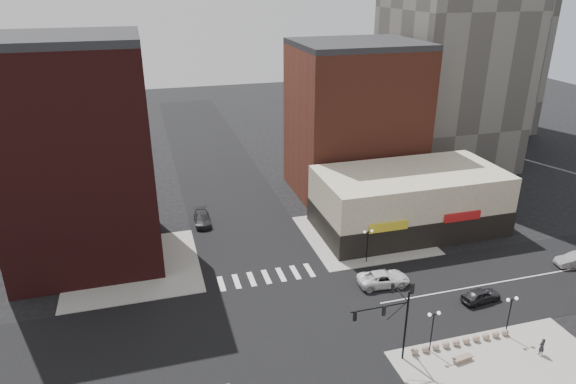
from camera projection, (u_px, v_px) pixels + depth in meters
name	position (u px, v px, depth m)	size (l,w,h in m)	color
ground	(287.00, 320.00, 50.40)	(240.00, 240.00, 0.00)	black
road_ew	(287.00, 320.00, 50.40)	(200.00, 14.00, 0.02)	black
road_ns	(287.00, 320.00, 50.40)	(14.00, 200.00, 0.02)	black
sidewalk_nw	(133.00, 267.00, 59.52)	(15.00, 15.00, 0.12)	gray
sidewalk_ne	(363.00, 235.00, 66.93)	(15.00, 15.00, 0.12)	gray
building_nw	(78.00, 158.00, 57.11)	(16.00, 15.00, 25.00)	#381211
building_ne_midrise	(355.00, 122.00, 77.14)	(18.00, 15.00, 22.00)	brown
building_ne_row	(409.00, 205.00, 67.78)	(24.20, 12.20, 8.00)	beige
traffic_signal	(395.00, 312.00, 43.39)	(5.59, 3.09, 7.77)	black
street_lamp_se_a	(433.00, 322.00, 44.85)	(1.22, 0.32, 4.16)	black
street_lamp_se_b	(511.00, 307.00, 46.89)	(1.22, 0.32, 4.16)	black
street_lamp_ne	(368.00, 238.00, 59.28)	(1.22, 0.32, 4.16)	black
bollard_row	(461.00, 341.00, 46.77)	(10.10, 0.65, 0.65)	gray
white_suv	(384.00, 279.00, 55.88)	(2.63, 5.70, 1.58)	silver
dark_sedan_east	(481.00, 295.00, 53.05)	(1.73, 4.29, 1.46)	black
silver_sedan	(576.00, 260.00, 59.62)	(1.64, 4.71, 1.55)	#97979C
dark_sedan_north	(202.00, 219.00, 69.81)	(2.11, 5.20, 1.51)	black
pedestrian	(542.00, 347.00, 45.31)	(0.62, 0.41, 1.71)	#252227
stone_bench	(462.00, 359.00, 44.76)	(1.94, 0.82, 0.44)	#846B5B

